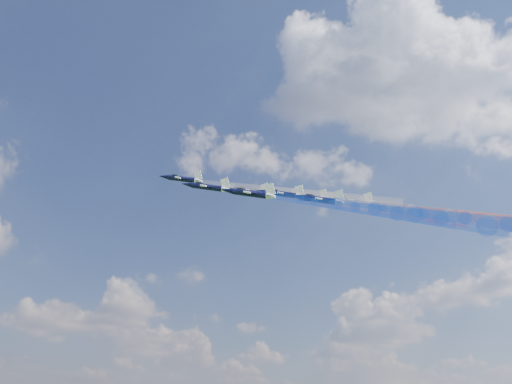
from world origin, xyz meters
TOP-DOWN VIEW (x-y plane):
  - jet_lead at (-31.31, 36.07)m, footprint 14.82×15.23m
  - trail_lead at (-14.59, 13.98)m, footprint 30.86×39.49m
  - jet_inner_left at (-33.39, 21.31)m, footprint 14.82×15.23m
  - trail_inner_left at (-16.67, -0.78)m, footprint 30.86×39.49m
  - jet_inner_right at (-15.16, 31.03)m, footprint 14.82×15.23m
  - trail_inner_right at (1.57, 8.94)m, footprint 30.86×39.49m
  - jet_outer_left at (-33.08, 6.15)m, footprint 14.82×15.23m
  - trail_outer_left at (-16.36, -15.94)m, footprint 30.86×39.49m
  - jet_center_third at (-17.16, 15.98)m, footprint 14.82×15.23m
  - trail_center_third at (-0.43, -6.11)m, footprint 30.86×39.49m
  - jet_outer_right at (1.03, 27.89)m, footprint 14.82×15.23m
  - trail_outer_right at (17.75, 5.80)m, footprint 30.86×39.49m
  - jet_rear_left at (-18.44, 2.34)m, footprint 14.82×15.23m
  - trail_rear_left at (-1.72, -19.75)m, footprint 30.86×39.49m
  - jet_rear_right at (-1.42, 10.26)m, footprint 14.82×15.23m
  - trail_rear_right at (15.30, -11.83)m, footprint 30.86×39.49m

SIDE VIEW (x-z plane):
  - trail_outer_left at x=-16.36m, z-range 132.11..147.15m
  - trail_rear_left at x=-1.72m, z-range 132.68..147.71m
  - trail_inner_left at x=-16.67m, z-range 137.57..152.61m
  - trail_rear_right at x=15.30m, z-range 137.71..152.74m
  - trail_center_third at x=-0.43m, z-range 137.80..152.84m
  - jet_outer_left at x=-33.08m, z-range 141.83..150.01m
  - jet_rear_left at x=-18.44m, z-range 142.40..150.57m
  - trail_inner_right at x=1.57m, z-range 142.99..158.02m
  - jet_inner_left at x=-33.39m, z-range 147.29..155.46m
  - trail_outer_right at x=17.75m, z-range 143.88..158.92m
  - jet_rear_right at x=-1.42m, z-range 147.43..155.60m
  - jet_center_third at x=-17.16m, z-range 147.52..155.70m
  - trail_lead at x=-14.59m, z-range 144.12..159.16m
  - jet_inner_right at x=-15.16m, z-range 152.71..160.88m
  - jet_outer_right at x=1.03m, z-range 153.60..161.78m
  - jet_lead at x=-31.31m, z-range 153.85..162.02m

